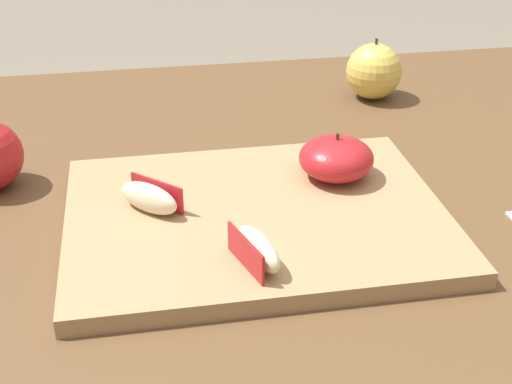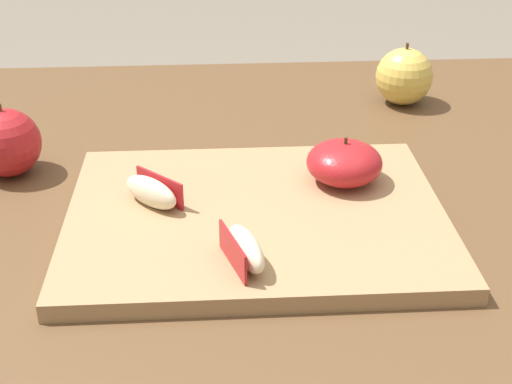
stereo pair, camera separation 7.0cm
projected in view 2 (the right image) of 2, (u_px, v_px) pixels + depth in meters
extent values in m
cube|color=brown|center=(323.00, 201.00, 0.79)|extent=(1.44, 0.84, 0.03)
cube|color=#A37F56|center=(256.00, 218.00, 0.71)|extent=(0.37, 0.28, 0.02)
ellipsoid|color=#B21E23|center=(344.00, 163.00, 0.75)|extent=(0.08, 0.08, 0.04)
cylinder|color=#4C3319|center=(346.00, 142.00, 0.74)|extent=(0.00, 0.00, 0.01)
ellipsoid|color=beige|center=(151.00, 192.00, 0.71)|extent=(0.06, 0.06, 0.03)
cube|color=#B21E23|center=(160.00, 188.00, 0.72)|extent=(0.05, 0.05, 0.03)
ellipsoid|color=beige|center=(246.00, 249.00, 0.62)|extent=(0.04, 0.07, 0.03)
cube|color=#B21E23|center=(233.00, 251.00, 0.62)|extent=(0.02, 0.06, 0.03)
sphere|color=#B21E23|center=(6.00, 143.00, 0.80)|extent=(0.08, 0.08, 0.08)
cylinder|color=#4C3319|center=(0.00, 109.00, 0.78)|extent=(0.00, 0.00, 0.01)
sphere|color=#DBBC51|center=(404.00, 76.00, 0.98)|extent=(0.08, 0.08, 0.08)
cylinder|color=#4C3319|center=(407.00, 47.00, 0.96)|extent=(0.00, 0.00, 0.01)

